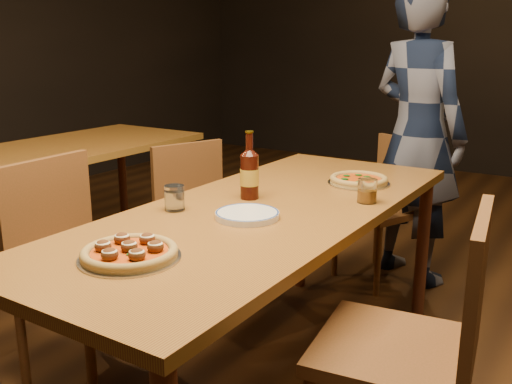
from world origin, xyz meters
The scene contains 14 objects.
ground centered at (0.00, 0.00, 0.00)m, with size 9.00×9.00×0.00m, color black.
table_main centered at (0.00, 0.00, 0.68)m, with size 0.80×2.00×0.75m.
table_left centered at (-1.70, 0.30, 0.68)m, with size 0.80×2.00×0.75m.
chair_main_nw centered at (-0.60, -0.34, 0.47)m, with size 0.44×0.44×0.95m, color #553A16, non-canonical shape.
chair_main_sw centered at (-0.61, 0.45, 0.44)m, with size 0.41×0.41×0.88m, color #553A16, non-canonical shape.
chair_main_e centered at (0.61, -0.25, 0.48)m, with size 0.45×0.45×0.96m, color #553A16, non-canonical shape.
chair_end centered at (-0.01, 1.27, 0.43)m, with size 0.40×0.40×0.86m, color #553A16, non-canonical shape.
pizza_meatball centered at (-0.04, -0.65, 0.77)m, with size 0.29×0.29×0.05m.
pizza_margherita centered at (0.16, 0.54, 0.77)m, with size 0.27×0.27×0.04m.
plate_stack centered at (0.02, -0.14, 0.76)m, with size 0.23×0.23×0.02m, color white.
beer_bottle centered at (-0.11, 0.08, 0.84)m, with size 0.07×0.07×0.26m.
water_glass centered at (-0.25, -0.21, 0.80)m, with size 0.07×0.07×0.09m, color white.
amber_glass centered at (0.30, 0.27, 0.80)m, with size 0.07×0.07×0.09m, color #9E5B11.
diner centered at (0.13, 1.42, 0.85)m, with size 0.62×0.41×1.70m, color black.
Camera 1 is at (1.09, -1.73, 1.35)m, focal length 40.00 mm.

